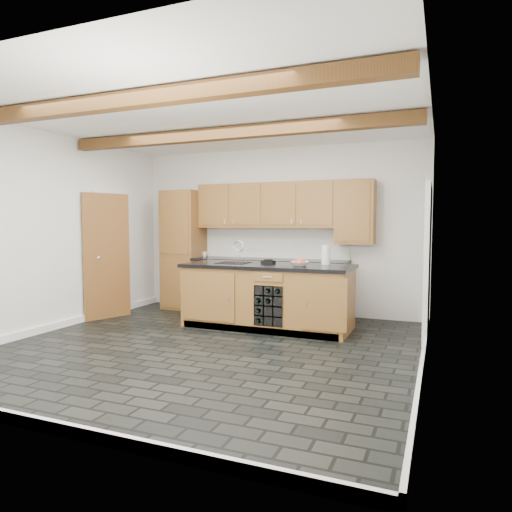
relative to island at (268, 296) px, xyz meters
The scene contains 10 objects.
ground 1.40m from the island, 103.42° to the right, with size 5.00×5.00×0.00m, color black.
room_shell 1.36m from the island, 117.45° to the right, with size 5.01×5.00×5.00m.
back_cabinetry 1.28m from the island, 125.61° to the left, with size 3.65×0.62×2.20m.
island is the anchor object (origin of this frame).
faucet 0.75m from the island, behind, with size 0.45×0.40×0.34m.
kitchen_scale 0.51m from the island, 108.25° to the left, with size 0.21×0.14×0.06m.
fruit_bowl 0.71m from the island, ahead, with size 0.25×0.25×0.06m, color silver.
fruit_cluster 0.73m from the island, ahead, with size 0.16×0.17×0.07m.
paper_towel 1.03m from the island, 20.32° to the left, with size 0.12×0.12×0.28m, color white.
mug 1.99m from the island, 146.82° to the left, with size 0.09×0.09×0.09m, color white.
Camera 1 is at (2.63, -4.88, 1.51)m, focal length 32.00 mm.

